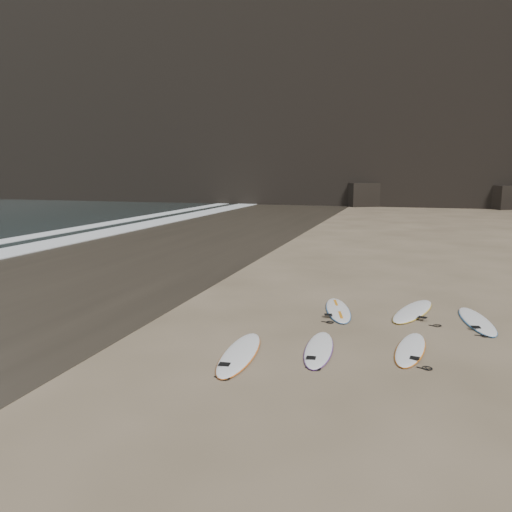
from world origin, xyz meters
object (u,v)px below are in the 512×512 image
(surfboard_2, at_px, (410,349))
(surfboard_6, at_px, (413,311))
(surfboard_7, at_px, (477,321))
(surfboard_5, at_px, (338,310))
(surfboard_0, at_px, (240,353))
(surfboard_1, at_px, (319,349))

(surfboard_2, height_order, surfboard_6, surfboard_6)
(surfboard_6, relative_size, surfboard_7, 1.08)
(surfboard_5, height_order, surfboard_6, surfboard_6)
(surfboard_0, distance_m, surfboard_6, 5.47)
(surfboard_5, bearing_deg, surfboard_0, -124.67)
(surfboard_2, xyz_separation_m, surfboard_5, (-1.84, 2.53, 0.00))
(surfboard_6, bearing_deg, surfboard_7, -0.28)
(surfboard_1, relative_size, surfboard_2, 1.02)
(surfboard_2, relative_size, surfboard_7, 0.90)
(surfboard_5, xyz_separation_m, surfboard_7, (3.41, 0.00, 0.00))
(surfboard_1, distance_m, surfboard_2, 1.91)
(surfboard_0, relative_size, surfboard_2, 1.17)
(surfboard_2, distance_m, surfboard_6, 2.99)
(surfboard_5, height_order, surfboard_7, surfboard_7)
(surfboard_1, distance_m, surfboard_7, 4.59)
(surfboard_1, height_order, surfboard_7, surfboard_7)
(surfboard_5, bearing_deg, surfboard_2, -67.54)
(surfboard_7, bearing_deg, surfboard_6, 154.27)
(surfboard_1, bearing_deg, surfboard_5, 86.20)
(surfboard_1, distance_m, surfboard_5, 3.09)
(surfboard_1, relative_size, surfboard_5, 0.93)
(surfboard_0, xyz_separation_m, surfboard_2, (3.31, 1.30, -0.01))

